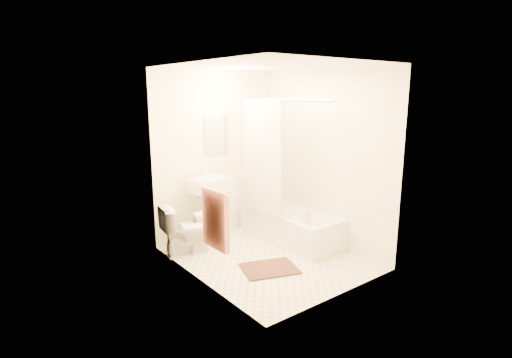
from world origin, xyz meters
TOP-DOWN VIEW (x-y plane):
  - floor at (0.00, 0.00)m, footprint 2.40×2.40m
  - ceiling at (0.00, 0.00)m, footprint 2.40×2.40m
  - wall_back at (0.00, 1.20)m, footprint 2.00×0.02m
  - wall_left at (-1.00, 0.00)m, footprint 0.02×2.40m
  - wall_right at (1.00, 0.00)m, footprint 0.02×2.40m
  - mirror at (0.00, 1.18)m, footprint 0.40×0.03m
  - curtain_rod at (0.30, 0.10)m, footprint 0.03×1.70m
  - shower_curtain at (0.30, 0.50)m, footprint 0.04×0.80m
  - towel_bar at (-0.96, -0.25)m, footprint 0.02×0.60m
  - towel at (-0.93, -0.25)m, footprint 0.06×0.45m
  - toilet_paper at (-0.93, 0.12)m, footprint 0.11×0.12m
  - toilet at (-0.75, 0.77)m, footprint 0.72×0.47m
  - sink at (-0.30, 0.95)m, footprint 0.58×0.49m
  - bathtub at (0.67, 0.30)m, footprint 0.67×1.53m
  - bath_mat at (-0.20, -0.28)m, footprint 0.77×0.67m
  - soap_bottle at (0.46, -0.22)m, footprint 0.10×0.10m
  - scrub_brush at (0.66, 0.78)m, footprint 0.10×0.20m

SIDE VIEW (x-z plane):
  - floor at x=0.00m, z-range 0.00..0.00m
  - bath_mat at x=-0.20m, z-range 0.00..0.02m
  - bathtub at x=0.67m, z-range 0.00..0.43m
  - toilet at x=-0.75m, z-range 0.00..0.66m
  - scrub_brush at x=0.66m, z-range 0.43..0.47m
  - sink at x=-0.30m, z-range 0.00..1.02m
  - soap_bottle at x=0.46m, z-range 0.43..0.64m
  - toilet_paper at x=-0.93m, z-range 0.64..0.76m
  - towel at x=-0.93m, z-range 0.45..1.11m
  - towel_bar at x=-0.96m, z-range 1.09..1.11m
  - wall_back at x=0.00m, z-range 0.00..2.40m
  - wall_left at x=-1.00m, z-range 0.00..2.40m
  - wall_right at x=1.00m, z-range 0.00..2.40m
  - shower_curtain at x=0.30m, z-range 0.44..2.00m
  - mirror at x=0.00m, z-range 1.23..1.77m
  - curtain_rod at x=0.30m, z-range 1.98..2.02m
  - ceiling at x=0.00m, z-range 2.40..2.40m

